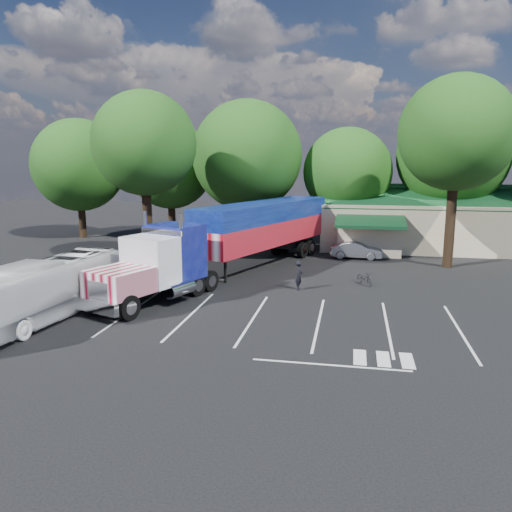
% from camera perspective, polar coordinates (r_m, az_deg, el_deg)
% --- Properties ---
extents(ground, '(120.00, 120.00, 0.00)m').
position_cam_1_polar(ground, '(30.33, 1.91, -3.71)').
color(ground, black).
rests_on(ground, ground).
extents(event_hall, '(24.20, 14.12, 5.55)m').
position_cam_1_polar(event_hall, '(47.99, 21.95, 3.60)').
color(event_hall, beige).
rests_on(event_hall, ground).
extents(tree_row_a, '(9.00, 9.00, 11.68)m').
position_cam_1_polar(tree_row_a, '(52.71, -19.60, 9.74)').
color(tree_row_a, black).
rests_on(tree_row_a, ground).
extents(tree_row_b, '(8.40, 8.40, 11.35)m').
position_cam_1_polar(tree_row_b, '(50.00, -9.77, 10.15)').
color(tree_row_b, black).
rests_on(tree_row_b, ground).
extents(tree_row_c, '(10.00, 10.00, 13.05)m').
position_cam_1_polar(tree_row_c, '(46.20, -1.01, 11.37)').
color(tree_row_c, black).
rests_on(tree_row_c, ground).
extents(tree_row_d, '(8.00, 8.00, 10.60)m').
position_cam_1_polar(tree_row_d, '(46.51, 10.40, 9.41)').
color(tree_row_d, black).
rests_on(tree_row_d, ground).
extents(tree_row_e, '(9.60, 9.60, 12.90)m').
position_cam_1_polar(tree_row_e, '(47.73, 21.52, 10.68)').
color(tree_row_e, black).
rests_on(tree_row_e, ground).
extents(tree_near_left, '(7.60, 7.60, 12.65)m').
position_cam_1_polar(tree_near_left, '(38.14, -12.64, 12.39)').
color(tree_near_left, black).
rests_on(tree_near_left, ground).
extents(tree_near_right, '(8.00, 8.00, 13.50)m').
position_cam_1_polar(tree_near_right, '(38.16, 21.97, 12.85)').
color(tree_near_right, black).
rests_on(tree_near_right, ground).
extents(semi_truck, '(10.99, 22.68, 4.87)m').
position_cam_1_polar(semi_truck, '(34.12, -1.66, 2.64)').
color(semi_truck, black).
rests_on(semi_truck, ground).
extents(woman, '(0.46, 0.66, 1.74)m').
position_cam_1_polar(woman, '(29.92, 4.94, -2.24)').
color(woman, black).
rests_on(woman, ground).
extents(bicycle, '(1.36, 1.71, 0.87)m').
position_cam_1_polar(bicycle, '(31.84, 12.32, -2.45)').
color(bicycle, black).
rests_on(bicycle, ground).
extents(tour_bus, '(3.39, 10.61, 2.91)m').
position_cam_1_polar(tour_bus, '(26.30, -23.11, -3.62)').
color(tour_bus, silver).
rests_on(tour_bus, ground).
extents(silver_sedan, '(4.05, 1.57, 1.32)m').
position_cam_1_polar(silver_sedan, '(40.10, 11.40, 0.64)').
color(silver_sedan, '#989A9F').
rests_on(silver_sedan, ground).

